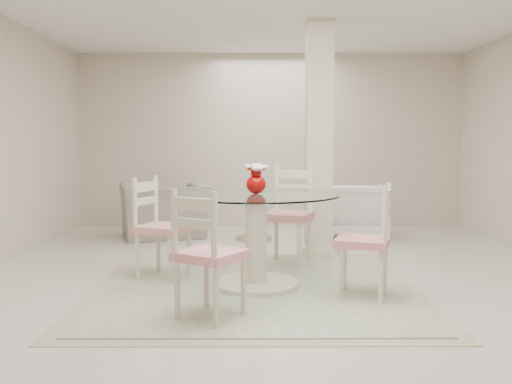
{
  "coord_description": "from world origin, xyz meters",
  "views": [
    {
      "loc": [
        -0.25,
        -5.03,
        1.29
      ],
      "look_at": [
        -0.24,
        -0.02,
        0.85
      ],
      "focal_mm": 38.0,
      "sensor_mm": 36.0,
      "label": 1
    }
  ],
  "objects_px": {
    "dining_chair_south": "(205,246)",
    "armchair_white": "(354,210)",
    "side_table": "(254,221)",
    "dining_chair_north": "(290,207)",
    "column": "(319,139)",
    "dining_chair_east": "(371,233)",
    "red_vase": "(256,179)",
    "recliner_taupe": "(164,211)",
    "dining_chair_west": "(157,220)",
    "dining_table": "(256,240)"
  },
  "relations": [
    {
      "from": "dining_chair_south",
      "to": "armchair_white",
      "type": "distance_m",
      "value": 4.08
    },
    {
      "from": "side_table",
      "to": "dining_chair_north",
      "type": "bearing_deg",
      "value": -75.95
    },
    {
      "from": "dining_chair_north",
      "to": "dining_chair_south",
      "type": "xyz_separation_m",
      "value": [
        -0.74,
        -1.91,
        -0.06
      ]
    },
    {
      "from": "column",
      "to": "dining_chair_east",
      "type": "distance_m",
      "value": 2.05
    },
    {
      "from": "column",
      "to": "red_vase",
      "type": "distance_m",
      "value": 1.73
    },
    {
      "from": "dining_chair_south",
      "to": "recliner_taupe",
      "type": "height_order",
      "value": "dining_chair_south"
    },
    {
      "from": "red_vase",
      "to": "dining_chair_east",
      "type": "height_order",
      "value": "red_vase"
    },
    {
      "from": "armchair_white",
      "to": "red_vase",
      "type": "bearing_deg",
      "value": 71.97
    },
    {
      "from": "red_vase",
      "to": "dining_chair_north",
      "type": "height_order",
      "value": "dining_chair_north"
    },
    {
      "from": "red_vase",
      "to": "dining_chair_north",
      "type": "distance_m",
      "value": 1.09
    },
    {
      "from": "dining_chair_west",
      "to": "recliner_taupe",
      "type": "bearing_deg",
      "value": 30.6
    },
    {
      "from": "column",
      "to": "dining_chair_north",
      "type": "xyz_separation_m",
      "value": [
        -0.37,
        -0.56,
        -0.73
      ]
    },
    {
      "from": "dining_table",
      "to": "dining_chair_north",
      "type": "relative_size",
      "value": 1.25
    },
    {
      "from": "column",
      "to": "recliner_taupe",
      "type": "relative_size",
      "value": 2.37
    },
    {
      "from": "dining_chair_west",
      "to": "dining_chair_south",
      "type": "xyz_separation_m",
      "value": [
        0.58,
        -1.31,
        -0.01
      ]
    },
    {
      "from": "column",
      "to": "dining_chair_north",
      "type": "relative_size",
      "value": 2.28
    },
    {
      "from": "side_table",
      "to": "dining_chair_east",
      "type": "bearing_deg",
      "value": -71.15
    },
    {
      "from": "column",
      "to": "recliner_taupe",
      "type": "height_order",
      "value": "column"
    },
    {
      "from": "red_vase",
      "to": "recliner_taupe",
      "type": "xyz_separation_m",
      "value": [
        -1.28,
        2.7,
        -0.61
      ]
    },
    {
      "from": "red_vase",
      "to": "armchair_white",
      "type": "distance_m",
      "value": 3.12
    },
    {
      "from": "dining_table",
      "to": "dining_chair_east",
      "type": "bearing_deg",
      "value": -20.52
    },
    {
      "from": "dining_chair_west",
      "to": "armchair_white",
      "type": "relative_size",
      "value": 1.32
    },
    {
      "from": "dining_chair_north",
      "to": "side_table",
      "type": "bearing_deg",
      "value": 125.49
    },
    {
      "from": "dining_chair_east",
      "to": "dining_chair_west",
      "type": "relative_size",
      "value": 0.98
    },
    {
      "from": "dining_table",
      "to": "armchair_white",
      "type": "height_order",
      "value": "dining_table"
    },
    {
      "from": "column",
      "to": "red_vase",
      "type": "xyz_separation_m",
      "value": [
        -0.73,
        -1.52,
        -0.37
      ]
    },
    {
      "from": "dining_chair_west",
      "to": "side_table",
      "type": "relative_size",
      "value": 2.03
    },
    {
      "from": "dining_table",
      "to": "red_vase",
      "type": "xyz_separation_m",
      "value": [
        0.0,
        -0.0,
        0.55
      ]
    },
    {
      "from": "dining_chair_north",
      "to": "dining_chair_west",
      "type": "bearing_deg",
      "value": -134.15
    },
    {
      "from": "dining_chair_north",
      "to": "dining_chair_west",
      "type": "relative_size",
      "value": 1.09
    },
    {
      "from": "dining_chair_south",
      "to": "red_vase",
      "type": "bearing_deg",
      "value": -79.33
    },
    {
      "from": "dining_table",
      "to": "armchair_white",
      "type": "bearing_deg",
      "value": 63.27
    },
    {
      "from": "recliner_taupe",
      "to": "dining_chair_east",
      "type": "bearing_deg",
      "value": 108.35
    },
    {
      "from": "column",
      "to": "dining_chair_north",
      "type": "height_order",
      "value": "column"
    },
    {
      "from": "dining_table",
      "to": "dining_chair_west",
      "type": "relative_size",
      "value": 1.36
    },
    {
      "from": "dining_chair_east",
      "to": "dining_chair_south",
      "type": "bearing_deg",
      "value": -47.77
    },
    {
      "from": "dining_chair_north",
      "to": "recliner_taupe",
      "type": "bearing_deg",
      "value": 154.83
    },
    {
      "from": "column",
      "to": "red_vase",
      "type": "relative_size",
      "value": 9.99
    },
    {
      "from": "dining_table",
      "to": "side_table",
      "type": "bearing_deg",
      "value": 90.53
    },
    {
      "from": "armchair_white",
      "to": "dining_chair_north",
      "type": "bearing_deg",
      "value": 68.94
    },
    {
      "from": "column",
      "to": "red_vase",
      "type": "bearing_deg",
      "value": -115.76
    },
    {
      "from": "red_vase",
      "to": "dining_chair_south",
      "type": "bearing_deg",
      "value": -111.51
    },
    {
      "from": "dining_chair_north",
      "to": "side_table",
      "type": "relative_size",
      "value": 2.22
    },
    {
      "from": "column",
      "to": "dining_chair_south",
      "type": "distance_m",
      "value": 2.82
    },
    {
      "from": "red_vase",
      "to": "dining_chair_east",
      "type": "distance_m",
      "value": 1.1
    },
    {
      "from": "dining_chair_west",
      "to": "side_table",
      "type": "bearing_deg",
      "value": -0.79
    },
    {
      "from": "recliner_taupe",
      "to": "dining_chair_north",
      "type": "bearing_deg",
      "value": 115.56
    },
    {
      "from": "column",
      "to": "dining_chair_east",
      "type": "height_order",
      "value": "column"
    },
    {
      "from": "armchair_white",
      "to": "side_table",
      "type": "height_order",
      "value": "armchair_white"
    },
    {
      "from": "dining_chair_west",
      "to": "recliner_taupe",
      "type": "relative_size",
      "value": 0.95
    }
  ]
}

